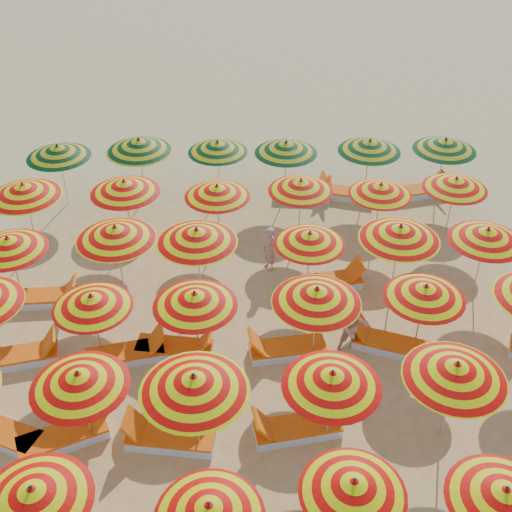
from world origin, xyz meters
name	(u,v)px	position (x,y,z in m)	size (l,w,h in m)	color
ground	(257,322)	(0.00, 0.00, 0.00)	(120.00, 120.00, 0.00)	#EDB969
umbrella_1	(33,495)	(-3.60, -5.59, 1.69)	(2.25, 2.25, 1.92)	silver
umbrella_2	(209,511)	(-0.94, -5.89, 1.60)	(2.17, 2.17, 1.81)	silver
umbrella_3	(354,487)	(1.28, -5.57, 1.60)	(2.03, 2.03, 1.82)	silver
umbrella_4	(504,495)	(3.54, -5.83, 1.64)	(2.13, 2.13, 1.86)	silver
umbrella_7	(79,380)	(-3.34, -3.29, 1.70)	(2.01, 2.01, 1.94)	silver
umbrella_8	(194,383)	(-1.24, -3.59, 1.86)	(2.48, 2.48, 2.11)	silver
umbrella_9	(332,379)	(1.23, -3.45, 1.72)	(1.88, 1.88, 1.95)	silver
umbrella_10	(456,371)	(3.48, -3.41, 1.80)	(2.11, 2.11, 2.04)	silver
umbrella_13	(92,301)	(-3.51, -0.98, 1.60)	(2.24, 2.24, 1.82)	silver
umbrella_14	(195,299)	(-1.34, -1.09, 1.68)	(2.21, 2.21, 1.91)	silver
umbrella_15	(317,295)	(1.20, -1.18, 1.78)	(2.39, 2.39, 2.02)	silver
umbrella_16	(425,292)	(3.55, -0.98, 1.64)	(2.20, 2.20, 1.87)	silver
umbrella_18	(8,244)	(-5.78, 1.09, 1.68)	(2.02, 2.02, 1.91)	silver
umbrella_19	(116,233)	(-3.30, 1.27, 1.80)	(1.94, 1.94, 2.04)	silver
umbrella_20	(197,236)	(-1.37, 1.07, 1.81)	(2.33, 2.33, 2.06)	silver
umbrella_21	(310,238)	(1.31, 1.15, 1.61)	(1.81, 1.81, 1.83)	silver
umbrella_22	(400,233)	(3.42, 1.01, 1.82)	(2.57, 2.57, 2.07)	silver
umbrella_23	(487,235)	(5.53, 1.00, 1.70)	(2.30, 2.30, 1.93)	silver
umbrella_24	(24,190)	(-5.97, 3.33, 1.82)	(2.10, 2.10, 2.07)	silver
umbrella_25	(125,187)	(-3.38, 3.53, 1.74)	(1.95, 1.95, 1.98)	silver
umbrella_26	(217,191)	(-0.93, 3.39, 1.65)	(2.34, 2.34, 1.87)	silver
umbrella_27	(301,185)	(1.32, 3.59, 1.66)	(1.98, 1.98, 1.88)	silver
umbrella_28	(381,189)	(3.45, 3.40, 1.60)	(2.07, 2.07, 1.82)	silver
umbrella_29	(456,183)	(5.53, 3.56, 1.64)	(2.33, 2.33, 1.87)	silver
umbrella_30	(58,151)	(-5.57, 5.64, 1.76)	(1.95, 1.95, 2.00)	silver
umbrella_31	(139,145)	(-3.23, 5.75, 1.86)	(2.38, 2.38, 2.11)	silver
umbrella_32	(218,147)	(-0.94, 5.92, 1.67)	(2.32, 2.32, 1.90)	silver
umbrella_33	(286,147)	(1.08, 5.67, 1.74)	(2.48, 2.48, 1.98)	silver
umbrella_34	(370,146)	(3.55, 5.66, 1.76)	(2.38, 2.38, 2.00)	silver
umbrella_35	(445,145)	(5.79, 5.62, 1.77)	(2.30, 2.30, 2.01)	silver
lounger_4	(66,436)	(-3.84, -3.30, 0.15)	(1.82, 1.20, 0.69)	white
lounger_5	(168,438)	(-1.84, -3.42, 0.15)	(1.80, 0.84, 0.69)	white
lounger_6	(295,429)	(0.63, -3.29, 0.15)	(1.80, 0.84, 0.69)	white
lounger_7	(21,356)	(-5.27, -1.09, 0.15)	(1.82, 0.93, 0.69)	white
lounger_8	(128,354)	(-2.91, -1.09, 0.15)	(1.81, 0.90, 0.69)	white
lounger_9	(177,348)	(-1.84, -0.96, 0.15)	(1.80, 0.84, 0.69)	white
lounger_10	(286,349)	(0.60, -1.07, 0.15)	(1.79, 0.80, 0.69)	white
lounger_11	(389,344)	(2.96, -1.00, 0.15)	(1.82, 1.17, 0.69)	white
lounger_13	(45,298)	(-5.19, 0.92, 0.15)	(1.76, 0.66, 0.69)	white
lounger_14	(330,282)	(1.91, 1.30, 0.15)	(1.80, 0.84, 0.69)	white
lounger_15	(304,193)	(1.68, 5.71, 0.15)	(1.79, 0.78, 0.69)	white
lounger_16	(345,193)	(2.96, 5.64, 0.15)	(1.83, 1.08, 0.69)	white
lounger_17	(419,191)	(5.29, 5.68, 0.15)	(1.82, 0.94, 0.69)	white
beachgoer_b	(354,328)	(2.10, -1.03, 0.70)	(0.68, 0.53, 1.41)	tan
beachgoer_a	(269,249)	(0.41, 2.11, 0.63)	(0.46, 0.30, 1.26)	tan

